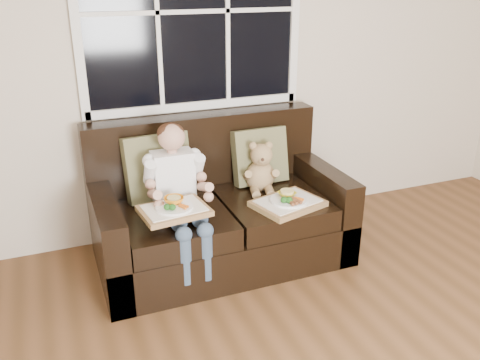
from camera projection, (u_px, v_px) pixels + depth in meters
name	position (u px, v px, depth m)	size (l,w,h in m)	color
window_back	(193.00, 11.00, 3.47)	(1.62, 0.04, 1.37)	black
loveseat	(218.00, 215.00, 3.58)	(1.70, 0.92, 0.96)	black
pillow_left	(158.00, 167.00, 3.45)	(0.46, 0.24, 0.46)	olive
pillow_right	(260.00, 156.00, 3.72)	(0.41, 0.19, 0.42)	olive
child	(177.00, 184.00, 3.25)	(0.39, 0.60, 0.87)	white
teddy_bear	(261.00, 170.00, 3.60)	(0.25, 0.30, 0.37)	tan
tray_left	(174.00, 209.00, 3.07)	(0.43, 0.35, 0.09)	#A28249
tray_right	(288.00, 202.00, 3.38)	(0.51, 0.44, 0.10)	#A28249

